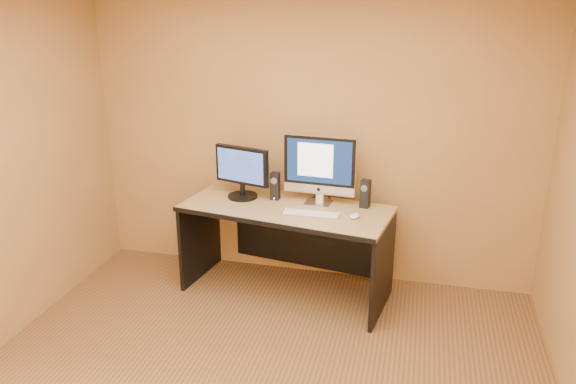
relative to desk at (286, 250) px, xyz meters
name	(u,v)px	position (x,y,z in m)	size (l,w,h in m)	color
walls	(240,222)	(0.11, -1.54, 0.90)	(4.00, 4.00, 2.60)	#AD7D46
desk	(286,250)	(0.00, 0.00, 0.00)	(1.74, 0.76, 0.81)	tan
imac	(319,170)	(0.25, 0.15, 0.70)	(0.62, 0.23, 0.60)	silver
second_monitor	(242,173)	(-0.43, 0.14, 0.63)	(0.52, 0.26, 0.46)	black
speaker_left	(275,186)	(-0.14, 0.16, 0.52)	(0.07, 0.08, 0.24)	black
speaker_right	(365,194)	(0.65, 0.15, 0.52)	(0.07, 0.08, 0.24)	black
keyboard	(311,214)	(0.24, -0.13, 0.41)	(0.47, 0.13, 0.02)	silver
mouse	(355,216)	(0.60, -0.12, 0.42)	(0.06, 0.11, 0.04)	white
cable_a	(329,197)	(0.31, 0.32, 0.41)	(0.01, 0.01, 0.24)	black
cable_b	(315,196)	(0.19, 0.31, 0.41)	(0.01, 0.01, 0.20)	black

